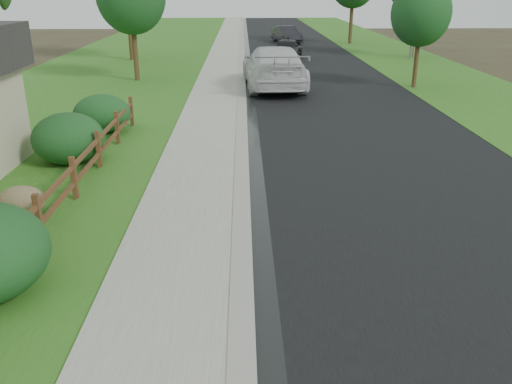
{
  "coord_description": "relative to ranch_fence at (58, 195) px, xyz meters",
  "views": [
    {
      "loc": [
        0.44,
        -4.65,
        4.92
      ],
      "look_at": [
        0.71,
        5.98,
        0.8
      ],
      "focal_mm": 38.0,
      "sensor_mm": 36.0,
      "label": 1
    }
  ],
  "objects": [
    {
      "name": "road",
      "position": [
        8.2,
        28.6,
        -0.61
      ],
      "size": [
        8.0,
        90.0,
        0.02
      ],
      "primitive_type": "cube",
      "color": "black",
      "rests_on": "ground"
    },
    {
      "name": "white_suv",
      "position": [
        5.6,
        16.07,
        0.42
      ],
      "size": [
        3.19,
        7.14,
        2.03
      ],
      "primitive_type": "imported",
      "rotation": [
        0.0,
        0.0,
        3.19
      ],
      "color": "silver",
      "rests_on": "road"
    },
    {
      "name": "dark_car_mid",
      "position": [
        7.15,
        26.94,
        0.11
      ],
      "size": [
        2.52,
        4.41,
        1.41
      ],
      "primitive_type": "imported",
      "rotation": [
        0.0,
        0.0,
        2.93
      ],
      "color": "black",
      "rests_on": "road"
    },
    {
      "name": "shrub_d",
      "position": [
        -0.86,
        7.6,
        0.05
      ],
      "size": [
        2.58,
        2.58,
        1.33
      ],
      "primitive_type": "ellipsoid",
      "rotation": [
        0.0,
        0.0,
        -0.42
      ],
      "color": "#17411C",
      "rests_on": "ground"
    },
    {
      "name": "sidewalk",
      "position": [
        2.7,
        28.6,
        -0.57
      ],
      "size": [
        2.2,
        90.0,
        0.1
      ],
      "primitive_type": "cube",
      "color": "gray",
      "rests_on": "ground"
    },
    {
      "name": "tree_near_right",
      "position": [
        12.6,
        15.9,
        2.93
      ],
      "size": [
        2.85,
        2.85,
        5.13
      ],
      "color": "#392217",
      "rests_on": "ground"
    },
    {
      "name": "boulder",
      "position": [
        -0.94,
        0.33,
        -0.27
      ],
      "size": [
        1.13,
        0.9,
        0.69
      ],
      "primitive_type": "ellipsoid",
      "rotation": [
        0.0,
        0.0,
        -0.12
      ],
      "color": "brown",
      "rests_on": "ground"
    },
    {
      "name": "lawn_near",
      "position": [
        -4.4,
        28.6,
        -0.6
      ],
      "size": [
        9.0,
        90.0,
        0.04
      ],
      "primitive_type": "cube",
      "color": "#275B1A",
      "rests_on": "ground"
    },
    {
      "name": "wet_gutter",
      "position": [
        4.35,
        28.6,
        -0.6
      ],
      "size": [
        0.5,
        90.0,
        0.0
      ],
      "primitive_type": "cube",
      "color": "black",
      "rests_on": "road"
    },
    {
      "name": "dark_car_far",
      "position": [
        7.9,
        37.69,
        0.1
      ],
      "size": [
        2.6,
        4.46,
        1.39
      ],
      "primitive_type": "imported",
      "rotation": [
        0.0,
        0.0,
        0.29
      ],
      "color": "black",
      "rests_on": "road"
    },
    {
      "name": "shrub_c",
      "position": [
        -0.99,
        4.15,
        0.12
      ],
      "size": [
        2.11,
        2.11,
        1.47
      ],
      "primitive_type": "ellipsoid",
      "rotation": [
        0.0,
        0.0,
        0.03
      ],
      "color": "#17411C",
      "rests_on": "ground"
    },
    {
      "name": "ranch_fence",
      "position": [
        0.0,
        0.0,
        0.0
      ],
      "size": [
        0.12,
        16.92,
        1.1
      ],
      "color": "#53381B",
      "rests_on": "ground"
    },
    {
      "name": "curb",
      "position": [
        4.0,
        28.6,
        -0.56
      ],
      "size": [
        0.4,
        90.0,
        0.12
      ],
      "primitive_type": "cube",
      "color": "gray",
      "rests_on": "ground"
    },
    {
      "name": "verge_far",
      "position": [
        15.1,
        28.6,
        -0.6
      ],
      "size": [
        6.0,
        90.0,
        0.04
      ],
      "primitive_type": "cube",
      "color": "#275B1A",
      "rests_on": "ground"
    },
    {
      "name": "grass_strip",
      "position": [
        0.8,
        28.6,
        -0.59
      ],
      "size": [
        1.6,
        90.0,
        0.06
      ],
      "primitive_type": "cube",
      "color": "#275B1A",
      "rests_on": "ground"
    }
  ]
}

